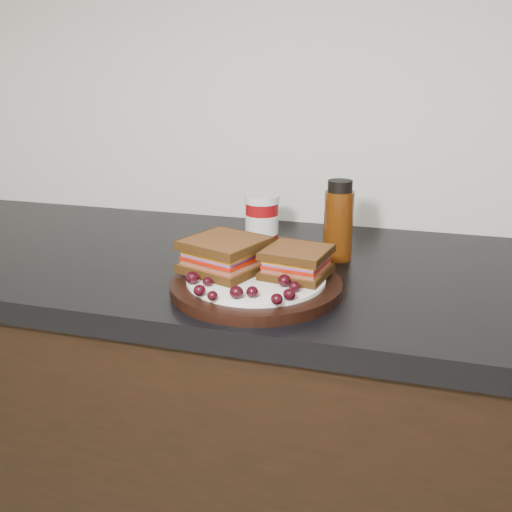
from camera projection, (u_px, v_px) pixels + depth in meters
The scene contains 27 objects.
wall_back at pixel (255, 17), 1.23m from camera, with size 4.00×0.01×2.70m, color silver.
base_cabinets at pixel (216, 459), 1.25m from camera, with size 3.96×0.58×0.86m, color black.
countertop at pixel (211, 266), 1.11m from camera, with size 3.98×0.60×0.04m, color black.
plate at pixel (256, 286), 0.93m from camera, with size 0.28×0.28×0.02m, color black.
sandwich_left at pixel (225, 255), 0.95m from camera, with size 0.12×0.12×0.05m, color brown, non-canonical shape.
sandwich_right at pixel (297, 262), 0.93m from camera, with size 0.10×0.10×0.05m, color brown, non-canonical shape.
grape_0 at pixel (192, 278), 0.89m from camera, with size 0.02×0.02×0.02m, color black.
grape_1 at pixel (208, 282), 0.88m from camera, with size 0.02×0.02×0.01m, color black.
grape_2 at pixel (200, 290), 0.85m from camera, with size 0.02×0.02×0.02m, color black.
grape_3 at pixel (212, 296), 0.83m from camera, with size 0.02×0.02×0.01m, color black.
grape_4 at pixel (236, 292), 0.84m from camera, with size 0.02×0.02×0.02m, color black.
grape_5 at pixel (252, 292), 0.84m from camera, with size 0.02×0.02×0.02m, color black.
grape_6 at pixel (277, 299), 0.82m from camera, with size 0.02×0.02×0.02m, color black.
grape_7 at pixel (289, 294), 0.83m from camera, with size 0.02×0.02×0.02m, color black.
grape_8 at pixel (295, 287), 0.86m from camera, with size 0.02×0.02×0.02m, color black.
grape_9 at pixel (284, 280), 0.88m from camera, with size 0.02×0.02×0.02m, color black.
grape_10 at pixel (306, 274), 0.91m from camera, with size 0.02×0.02×0.02m, color black.
grape_11 at pixel (294, 269), 0.94m from camera, with size 0.02×0.02×0.02m, color black.
grape_12 at pixel (294, 266), 0.95m from camera, with size 0.02×0.02×0.02m, color black.
grape_13 at pixel (222, 260), 0.98m from camera, with size 0.02×0.02×0.01m, color black.
grape_14 at pixel (208, 265), 0.96m from camera, with size 0.02×0.02×0.02m, color black.
grape_15 at pixel (213, 268), 0.94m from camera, with size 0.02×0.02×0.02m, color black.
grape_16 at pixel (233, 261), 0.97m from camera, with size 0.02×0.02×0.02m, color black.
grape_17 at pixel (225, 263), 0.96m from camera, with size 0.02×0.02×0.02m, color black.
grape_18 at pixel (198, 268), 0.94m from camera, with size 0.02×0.02×0.02m, color black.
condiment_jar at pixel (262, 220), 1.16m from camera, with size 0.07×0.07×0.10m, color maroon.
oil_bottle at pixel (339, 220), 1.06m from camera, with size 0.05×0.05×0.15m, color #431E06.
Camera 1 is at (0.38, 0.72, 1.25)m, focal length 40.00 mm.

